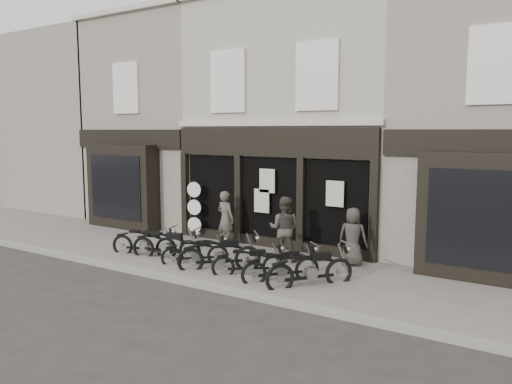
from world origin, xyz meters
The scene contains 18 objects.
ground_plane centered at (0.00, 0.00, 0.00)m, with size 90.00×90.00×0.00m, color #2D2B28.
pavement centered at (0.00, 0.90, 0.06)m, with size 30.00×4.20×0.12m, color #68625B.
kerb centered at (0.00, -1.25, 0.07)m, with size 30.00×0.25×0.13m, color gray.
central_building centered at (0.00, 5.95, 4.08)m, with size 7.30×6.22×8.34m.
neighbour_left centered at (-6.35, 5.90, 4.04)m, with size 5.60×6.73×8.34m.
neighbour_right centered at (6.35, 5.90, 4.04)m, with size 5.60×6.73×8.34m.
filler_left centered at (-14.50, 6.00, 4.10)m, with size 11.00×6.00×8.20m, color gray.
motorcycle_0 centered at (-2.62, 0.06, 0.40)m, with size 2.06×0.92×1.02m.
motorcycle_1 centered at (-1.79, 0.12, 0.42)m, with size 2.13×0.92×1.05m.
motorcycle_2 centered at (-0.71, 0.12, 0.36)m, with size 1.52×1.45×0.91m.
motorcycle_3 centered at (0.22, 0.03, 0.43)m, with size 1.84×1.70×1.08m.
motorcycle_4 centered at (1.17, 0.01, 0.37)m, with size 1.65×1.35×0.92m.
motorcycle_5 centered at (2.13, 0.02, 0.39)m, with size 1.51×1.72×0.99m.
motorcycle_6 centered at (2.93, 0.03, 0.44)m, with size 1.62×1.94×1.10m.
man_left centered at (-1.21, 2.23, 1.01)m, with size 0.65×0.43×1.79m, color #4F4941.
man_centre centered at (1.24, 1.71, 1.04)m, with size 0.90×0.70×1.84m, color #423D35.
man_right centered at (3.10, 2.24, 0.93)m, with size 0.79×0.51×1.61m, color #37322D.
advert_sign_post centered at (-2.75, 2.55, 1.05)m, with size 0.52×0.34×2.15m.
Camera 1 is at (8.10, -10.48, 3.83)m, focal length 35.00 mm.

